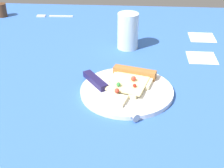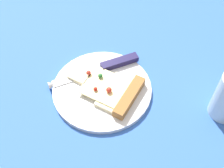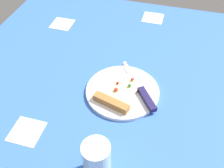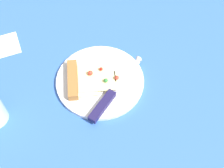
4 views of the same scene
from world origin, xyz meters
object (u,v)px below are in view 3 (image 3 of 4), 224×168
plate (122,91)px  knife (141,90)px  drinking_glass (97,161)px  pizza_slice (119,93)px

plate → knife: size_ratio=1.17×
drinking_glass → plate: bearing=-88.7°
knife → drinking_glass: 30.96cm
plate → drinking_glass: bearing=91.3°
pizza_slice → drinking_glass: size_ratio=1.58×
plate → knife: knife is taller
knife → drinking_glass: bearing=-135.6°
knife → plate: bearing=156.0°
knife → pizza_slice: bearing=173.7°
knife → drinking_glass: size_ratio=1.74×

